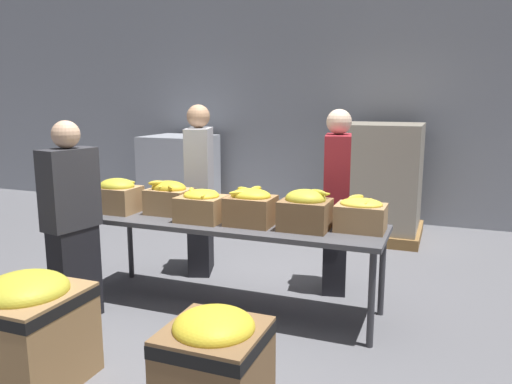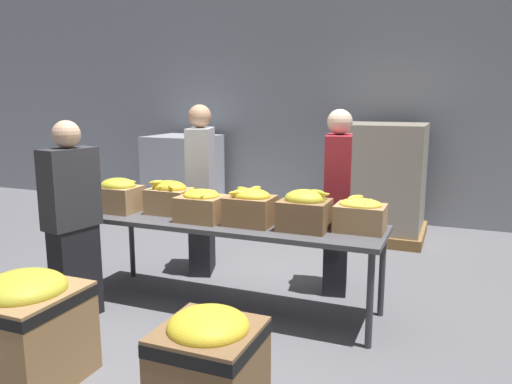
# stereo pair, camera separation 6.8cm
# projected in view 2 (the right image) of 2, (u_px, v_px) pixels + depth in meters

# --- Properties ---
(ground_plane) EXTENTS (30.00, 30.00, 0.00)m
(ground_plane) POSITION_uv_depth(u_px,v_px,m) (231.00, 306.00, 4.26)
(ground_plane) COLOR slate
(wall_back) EXTENTS (16.00, 0.08, 4.00)m
(wall_back) POSITION_uv_depth(u_px,v_px,m) (335.00, 80.00, 7.15)
(wall_back) COLOR #9399A3
(wall_back) RESTS_ON ground_plane
(sorting_table) EXTENTS (2.54, 0.70, 0.75)m
(sorting_table) POSITION_uv_depth(u_px,v_px,m) (230.00, 227.00, 4.13)
(sorting_table) COLOR #4C4C51
(sorting_table) RESTS_ON ground_plane
(banana_box_0) EXTENTS (0.37, 0.32, 0.30)m
(banana_box_0) POSITION_uv_depth(u_px,v_px,m) (119.00, 194.00, 4.44)
(banana_box_0) COLOR tan
(banana_box_0) RESTS_ON sorting_table
(banana_box_1) EXTENTS (0.37, 0.28, 0.30)m
(banana_box_1) POSITION_uv_depth(u_px,v_px,m) (169.00, 197.00, 4.36)
(banana_box_1) COLOR tan
(banana_box_1) RESTS_ON sorting_table
(banana_box_2) EXTENTS (0.37, 0.32, 0.27)m
(banana_box_2) POSITION_uv_depth(u_px,v_px,m) (201.00, 205.00, 4.11)
(banana_box_2) COLOR #A37A4C
(banana_box_2) RESTS_ON sorting_table
(banana_box_3) EXTENTS (0.37, 0.30, 0.31)m
(banana_box_3) POSITION_uv_depth(u_px,v_px,m) (250.00, 206.00, 3.97)
(banana_box_3) COLOR olive
(banana_box_3) RESTS_ON sorting_table
(banana_box_4) EXTENTS (0.37, 0.32, 0.32)m
(banana_box_4) POSITION_uv_depth(u_px,v_px,m) (305.00, 210.00, 3.83)
(banana_box_4) COLOR olive
(banana_box_4) RESTS_ON sorting_table
(banana_box_5) EXTENTS (0.37, 0.30, 0.27)m
(banana_box_5) POSITION_uv_depth(u_px,v_px,m) (360.00, 214.00, 3.78)
(banana_box_5) COLOR tan
(banana_box_5) RESTS_ON sorting_table
(volunteer_0) EXTENTS (0.36, 0.50, 1.69)m
(volunteer_0) POSITION_uv_depth(u_px,v_px,m) (201.00, 191.00, 4.97)
(volunteer_0) COLOR black
(volunteer_0) RESTS_ON ground_plane
(volunteer_1) EXTENTS (0.29, 0.46, 1.58)m
(volunteer_1) POSITION_uv_depth(u_px,v_px,m) (72.00, 223.00, 3.90)
(volunteer_1) COLOR black
(volunteer_1) RESTS_ON ground_plane
(volunteer_2) EXTENTS (0.30, 0.48, 1.65)m
(volunteer_2) POSITION_uv_depth(u_px,v_px,m) (337.00, 203.00, 4.47)
(volunteer_2) COLOR black
(volunteer_2) RESTS_ON ground_plane
(donation_bin_0) EXTENTS (0.61, 0.61, 0.71)m
(donation_bin_0) POSITION_uv_depth(u_px,v_px,m) (27.00, 324.00, 3.06)
(donation_bin_0) COLOR #A37A4C
(donation_bin_0) RESTS_ON ground_plane
(donation_bin_1) EXTENTS (0.51, 0.51, 0.68)m
(donation_bin_1) POSITION_uv_depth(u_px,v_px,m) (209.00, 368.00, 2.60)
(donation_bin_1) COLOR olive
(donation_bin_1) RESTS_ON ground_plane
(pallet_stack_0) EXTENTS (1.01, 1.01, 1.20)m
(pallet_stack_0) POSITION_uv_depth(u_px,v_px,m) (184.00, 176.00, 7.57)
(pallet_stack_0) COLOR olive
(pallet_stack_0) RESTS_ON ground_plane
(pallet_stack_1) EXTENTS (1.10, 1.10, 1.44)m
(pallet_stack_1) POSITION_uv_depth(u_px,v_px,m) (382.00, 182.00, 6.29)
(pallet_stack_1) COLOR olive
(pallet_stack_1) RESTS_ON ground_plane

